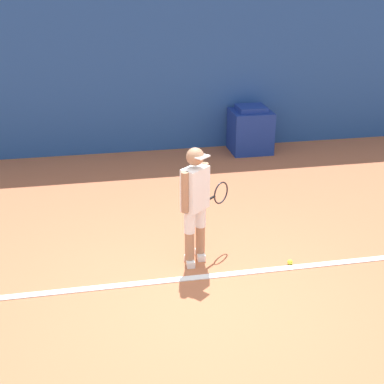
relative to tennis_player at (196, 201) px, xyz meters
The scene contains 6 objects.
ground_plane 1.24m from the tennis_player, 96.87° to the right, with size 24.00×24.00×0.00m, color #B76642.
back_wall 4.64m from the tennis_player, 91.36° to the left, with size 24.00×0.10×3.09m.
court_baseline 0.95m from the tennis_player, 104.50° to the right, with size 21.60×0.10×0.01m.
tennis_player is the anchor object (origin of this frame).
tennis_ball 1.46m from the tennis_player, 15.94° to the right, with size 0.07×0.07×0.07m.
covered_chair 4.57m from the tennis_player, 64.60° to the left, with size 0.80×0.75×0.95m.
Camera 1 is at (-1.08, -5.00, 3.53)m, focal length 50.00 mm.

